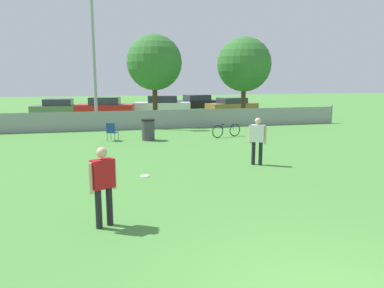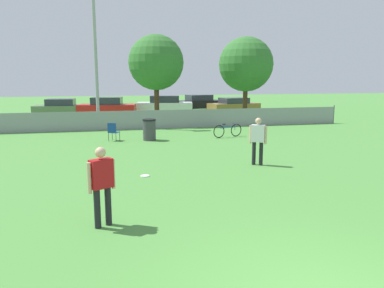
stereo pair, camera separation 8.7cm
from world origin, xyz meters
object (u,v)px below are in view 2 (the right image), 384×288
object	(u,v)px
tree_near_pole	(156,63)
folding_chair_sideline	(113,131)
tree_far_right	(246,64)
bicycle_sideline	(228,131)
player_receiver_white	(258,138)
light_pole	(94,31)
parked_car_white	(165,105)
parked_car_dark	(199,103)
player_thrower_red	(102,181)
trash_bin	(149,130)
parked_car_red	(107,107)
parked_car_olive	(61,108)
frisbee_disc	(145,176)
parked_car_tan	(234,105)

from	to	relation	value
tree_near_pole	folding_chair_sideline	size ratio (longest dim) A/B	6.54
tree_far_right	bicycle_sideline	distance (m)	8.59
player_receiver_white	bicycle_sideline	xyz separation A→B (m)	(0.98, 6.12, -0.62)
light_pole	parked_car_white	xyz separation A→B (m)	(5.36, 7.54, -5.02)
bicycle_sideline	parked_car_dark	size ratio (longest dim) A/B	0.37
player_thrower_red	parked_car_white	size ratio (longest dim) A/B	0.34
player_thrower_red	trash_bin	size ratio (longest dim) A/B	1.60
tree_near_pole	parked_car_red	world-z (taller)	tree_near_pole
parked_car_olive	folding_chair_sideline	bearing A→B (deg)	-69.18
player_receiver_white	bicycle_sideline	distance (m)	6.23
player_receiver_white	folding_chair_sideline	xyz separation A→B (m)	(-4.73, 6.23, -0.47)
player_receiver_white	trash_bin	size ratio (longest dim) A/B	1.60
tree_far_right	folding_chair_sideline	size ratio (longest dim) A/B	6.60
frisbee_disc	parked_car_red	xyz separation A→B (m)	(-0.92, 18.78, 0.71)
tree_far_right	parked_car_tan	distance (m)	6.49
folding_chair_sideline	parked_car_dark	size ratio (longest dim) A/B	0.19
tree_far_right	player_thrower_red	size ratio (longest dim) A/B	3.51
parked_car_red	frisbee_disc	bearing A→B (deg)	-76.55
player_thrower_red	player_receiver_white	size ratio (longest dim) A/B	1.00
parked_car_olive	parked_car_white	world-z (taller)	parked_car_white
parked_car_olive	player_thrower_red	bearing A→B (deg)	-77.61
tree_far_right	parked_car_olive	size ratio (longest dim) A/B	1.40
trash_bin	parked_car_dark	xyz separation A→B (m)	(6.55, 16.00, 0.17)
player_thrower_red	parked_car_dark	xyz separation A→B (m)	(8.74, 26.44, -0.27)
trash_bin	parked_car_white	distance (m)	13.72
tree_near_pole	parked_car_red	xyz separation A→B (m)	(-3.15, 5.51, -3.22)
folding_chair_sideline	trash_bin	xyz separation A→B (m)	(1.71, -0.16, 0.03)
frisbee_disc	trash_bin	xyz separation A→B (m)	(0.94, 6.69, 0.51)
tree_far_right	parked_car_olive	distance (m)	14.50
tree_far_right	folding_chair_sideline	world-z (taller)	tree_far_right
player_receiver_white	trash_bin	world-z (taller)	player_receiver_white
light_pole	parked_car_dark	xyz separation A→B (m)	(9.01, 10.13, -5.05)
trash_bin	parked_car_olive	xyz separation A→B (m)	(-5.35, 12.66, 0.16)
folding_chair_sideline	light_pole	bearing A→B (deg)	-54.64
frisbee_disc	parked_car_white	distance (m)	20.48
parked_car_olive	parked_car_dark	bearing A→B (deg)	20.29
parked_car_white	parked_car_tan	bearing A→B (deg)	1.59
frisbee_disc	parked_car_tan	distance (m)	21.51
tree_near_pole	parked_car_dark	world-z (taller)	tree_near_pole
tree_far_right	frisbee_disc	distance (m)	16.60
player_receiver_white	parked_car_red	bearing A→B (deg)	138.70
bicycle_sideline	parked_car_white	xyz separation A→B (m)	(-1.10, 13.36, 0.38)
light_pole	tree_far_right	world-z (taller)	light_pole
tree_far_right	parked_car_olive	world-z (taller)	tree_far_right
parked_car_olive	parked_car_white	distance (m)	8.29
player_receiver_white	parked_car_red	size ratio (longest dim) A/B	0.36
parked_car_red	trash_bin	bearing A→B (deg)	-70.60
parked_car_olive	parked_car_tan	bearing A→B (deg)	3.98
parked_car_white	parked_car_olive	bearing A→B (deg)	-164.43
parked_car_dark	tree_near_pole	bearing A→B (deg)	-130.96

